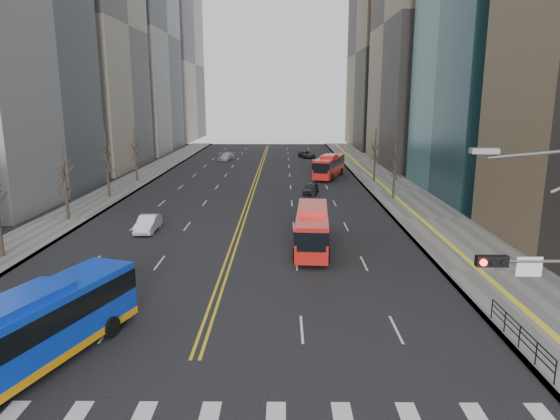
{
  "coord_description": "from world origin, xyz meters",
  "views": [
    {
      "loc": [
        3.8,
        -14.45,
        10.97
      ],
      "look_at": [
        3.59,
        14.76,
        4.44
      ],
      "focal_mm": 32.0,
      "sensor_mm": 36.0,
      "label": 1
    }
  ],
  "objects": [
    {
      "name": "sidewalk_left",
      "position": [
        -16.5,
        45.0,
        0.07
      ],
      "size": [
        5.0,
        130.0,
        0.15
      ],
      "primitive_type": "cube",
      "color": "slate",
      "rests_on": "ground"
    },
    {
      "name": "street_trees",
      "position": [
        -7.18,
        34.55,
        4.87
      ],
      "size": [
        35.2,
        47.2,
        7.6
      ],
      "color": "#30241D",
      "rests_on": "ground"
    },
    {
      "name": "car_white",
      "position": [
        -7.63,
        26.22,
        0.69
      ],
      "size": [
        1.47,
        4.2,
        1.38
      ],
      "primitive_type": "imported",
      "rotation": [
        0.0,
        0.0,
        0.0
      ],
      "color": "silver",
      "rests_on": "ground"
    },
    {
      "name": "car_dark_mid",
      "position": [
        7.03,
        43.39,
        0.66
      ],
      "size": [
        2.24,
        4.08,
        1.32
      ],
      "primitive_type": "imported",
      "rotation": [
        0.0,
        0.0,
        -0.19
      ],
      "color": "black",
      "rests_on": "ground"
    },
    {
      "name": "blue_bus",
      "position": [
        -6.59,
        4.0,
        1.77
      ],
      "size": [
        5.99,
        11.72,
        3.37
      ],
      "color": "blue",
      "rests_on": "ground"
    },
    {
      "name": "car_silver",
      "position": [
        -6.63,
        76.07,
        0.69
      ],
      "size": [
        3.06,
        5.06,
        1.37
      ],
      "primitive_type": "imported",
      "rotation": [
        0.0,
        0.0,
        -0.26
      ],
      "color": "#AFAEB4",
      "rests_on": "ground"
    },
    {
      "name": "office_towers",
      "position": [
        0.12,
        68.51,
        23.92
      ],
      "size": [
        83.0,
        134.0,
        58.0
      ],
      "color": "gray",
      "rests_on": "ground"
    },
    {
      "name": "red_bus_far",
      "position": [
        10.26,
        55.88,
        1.82
      ],
      "size": [
        5.38,
        10.41,
        3.25
      ],
      "color": "red",
      "rests_on": "ground"
    },
    {
      "name": "centerline",
      "position": [
        0.0,
        55.0,
        0.01
      ],
      "size": [
        0.55,
        100.0,
        0.01
      ],
      "color": "gold",
      "rests_on": "ground"
    },
    {
      "name": "car_dark_far",
      "position": [
        8.22,
        80.23,
        0.65
      ],
      "size": [
        3.53,
        5.11,
        1.3
      ],
      "primitive_type": "imported",
      "rotation": [
        0.0,
        0.0,
        0.32
      ],
      "color": "black",
      "rests_on": "ground"
    },
    {
      "name": "sidewalk_right",
      "position": [
        17.5,
        45.0,
        0.07
      ],
      "size": [
        7.0,
        130.0,
        0.15
      ],
      "primitive_type": "cube",
      "color": "slate",
      "rests_on": "ground"
    },
    {
      "name": "red_bus_near",
      "position": [
        5.93,
        21.37,
        1.76
      ],
      "size": [
        3.0,
        9.96,
        3.15
      ],
      "color": "red",
      "rests_on": "ground"
    },
    {
      "name": "pedestrian_railing",
      "position": [
        14.3,
        6.0,
        0.82
      ],
      "size": [
        0.06,
        6.06,
        1.02
      ],
      "color": "black",
      "rests_on": "sidewalk_right"
    }
  ]
}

